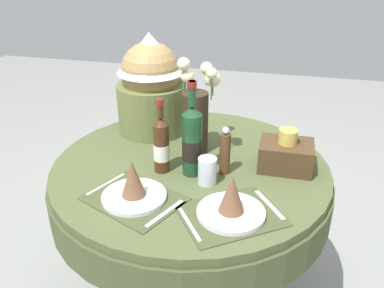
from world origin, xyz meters
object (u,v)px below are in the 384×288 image
(woven_basket_side_right, at_px, (286,154))
(wine_bottle_centre, at_px, (192,141))
(gift_tub_back_left, at_px, (151,81))
(wine_bottle_left, at_px, (161,145))
(place_setting_left, at_px, (134,188))
(place_setting_right, at_px, (231,204))
(flower_vase, at_px, (196,113))
(tumbler_near_right, at_px, (207,171))
(pepper_mill, at_px, (225,152))
(dining_table, at_px, (190,190))

(woven_basket_side_right, bearing_deg, wine_bottle_centre, -160.13)
(gift_tub_back_left, distance_m, woven_basket_side_right, 0.73)
(wine_bottle_left, bearing_deg, wine_bottle_centre, 4.03)
(place_setting_left, height_order, place_setting_right, same)
(flower_vase, xyz_separation_m, tumbler_near_right, (0.11, -0.26, -0.13))
(place_setting_right, xyz_separation_m, pepper_mill, (-0.07, 0.28, 0.05))
(place_setting_right, height_order, tumbler_near_right, place_setting_right)
(tumbler_near_right, bearing_deg, place_setting_left, -143.84)
(place_setting_right, distance_m, pepper_mill, 0.30)
(place_setting_right, distance_m, gift_tub_back_left, 0.82)
(place_setting_left, distance_m, wine_bottle_centre, 0.30)
(dining_table, distance_m, tumbler_near_right, 0.25)
(dining_table, xyz_separation_m, place_setting_right, (0.23, -0.32, 0.18))
(place_setting_left, xyz_separation_m, gift_tub_back_left, (-0.13, 0.61, 0.21))
(dining_table, bearing_deg, woven_basket_side_right, 8.79)
(pepper_mill, bearing_deg, dining_table, 165.37)
(wine_bottle_left, relative_size, woven_basket_side_right, 1.44)
(dining_table, relative_size, tumbler_near_right, 10.99)
(flower_vase, distance_m, tumbler_near_right, 0.30)
(woven_basket_side_right, bearing_deg, wine_bottle_left, -163.97)
(wine_bottle_centre, distance_m, gift_tub_back_left, 0.49)
(flower_vase, bearing_deg, tumbler_near_right, -67.56)
(place_setting_left, height_order, wine_bottle_left, wine_bottle_left)
(gift_tub_back_left, bearing_deg, pepper_mill, -38.91)
(dining_table, xyz_separation_m, place_setting_left, (-0.14, -0.31, 0.18))
(tumbler_near_right, bearing_deg, gift_tub_back_left, 130.36)
(flower_vase, xyz_separation_m, woven_basket_side_right, (0.40, -0.06, -0.12))
(wine_bottle_left, bearing_deg, tumbler_near_right, -14.67)
(dining_table, distance_m, wine_bottle_centre, 0.29)
(flower_vase, bearing_deg, gift_tub_back_left, 145.81)
(gift_tub_back_left, bearing_deg, woven_basket_side_right, -19.87)
(place_setting_left, xyz_separation_m, tumbler_near_right, (0.24, 0.17, 0.01))
(dining_table, relative_size, place_setting_right, 2.81)
(place_setting_left, relative_size, pepper_mill, 2.01)
(place_setting_right, height_order, gift_tub_back_left, gift_tub_back_left)
(place_setting_left, distance_m, tumbler_near_right, 0.30)
(tumbler_near_right, bearing_deg, place_setting_right, -56.58)
(gift_tub_back_left, bearing_deg, flower_vase, -34.19)
(place_setting_left, height_order, tumbler_near_right, place_setting_left)
(wine_bottle_centre, xyz_separation_m, woven_basket_side_right, (0.37, 0.13, -0.08))
(place_setting_right, distance_m, woven_basket_side_right, 0.42)
(place_setting_left, xyz_separation_m, woven_basket_side_right, (0.53, 0.37, 0.02))
(dining_table, bearing_deg, flower_vase, 92.06)
(woven_basket_side_right, bearing_deg, flower_vase, 171.42)
(place_setting_right, height_order, wine_bottle_left, wine_bottle_left)
(pepper_mill, bearing_deg, gift_tub_back_left, 141.09)
(flower_vase, xyz_separation_m, gift_tub_back_left, (-0.26, 0.18, 0.07))
(place_setting_right, xyz_separation_m, flower_vase, (-0.23, 0.44, 0.14))
(flower_vase, bearing_deg, woven_basket_side_right, -8.58)
(pepper_mill, xyz_separation_m, gift_tub_back_left, (-0.42, 0.34, 0.16))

